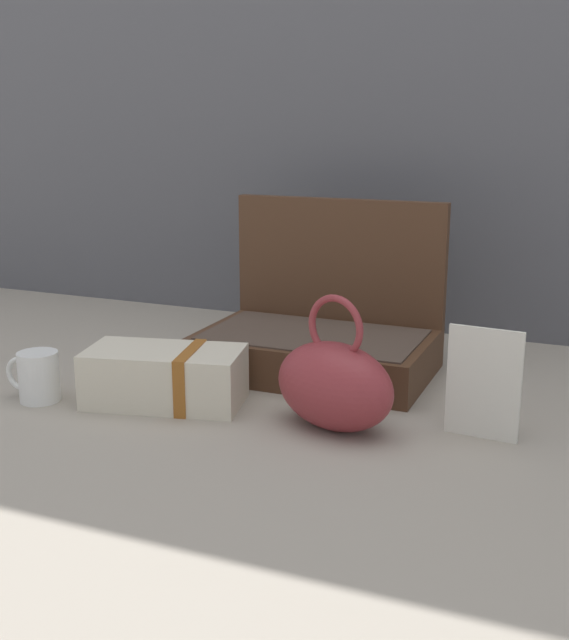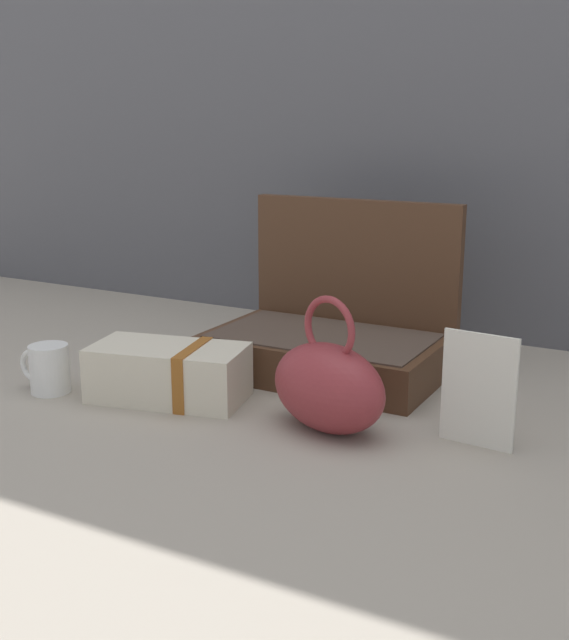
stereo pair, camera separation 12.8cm
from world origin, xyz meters
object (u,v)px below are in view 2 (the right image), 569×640
info_card_left (478,390)px  teal_pouch_handbag (328,386)px  coffee_mug (48,369)px  open_suitcase (332,334)px  cream_toiletry_bag (170,373)px

info_card_left → teal_pouch_handbag: bearing=-161.6°
coffee_mug → info_card_left: info_card_left is taller
open_suitcase → info_card_left: 0.41m
open_suitcase → cream_toiletry_bag: 0.33m
teal_pouch_handbag → info_card_left: (0.22, 0.05, 0.01)m
cream_toiletry_bag → coffee_mug: cream_toiletry_bag is taller
coffee_mug → info_card_left: 0.73m
cream_toiletry_bag → info_card_left: size_ratio=1.66×
teal_pouch_handbag → cream_toiletry_bag: bearing=-179.6°
cream_toiletry_bag → info_card_left: bearing=6.0°
teal_pouch_handbag → cream_toiletry_bag: (-0.30, -0.00, -0.03)m
info_card_left → cream_toiletry_bag: bearing=-169.1°
teal_pouch_handbag → coffee_mug: (-0.51, -0.08, -0.03)m
open_suitcase → info_card_left: size_ratio=2.50×
open_suitcase → cream_toiletry_bag: size_ratio=1.50×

